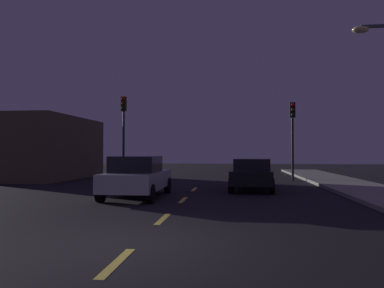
{
  "coord_description": "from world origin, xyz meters",
  "views": [
    {
      "loc": [
        1.82,
        -6.88,
        1.73
      ],
      "look_at": [
        -0.69,
        15.39,
        2.19
      ],
      "focal_mm": 34.91,
      "sensor_mm": 36.0,
      "label": 1
    }
  ],
  "objects_px": {
    "car_stopped_ahead": "(253,174)",
    "car_adjacent_lane": "(137,177)",
    "traffic_signal_left": "(124,122)",
    "traffic_signal_right": "(293,126)"
  },
  "relations": [
    {
      "from": "car_stopped_ahead",
      "to": "car_adjacent_lane",
      "type": "relative_size",
      "value": 0.99
    },
    {
      "from": "traffic_signal_left",
      "to": "car_stopped_ahead",
      "type": "relative_size",
      "value": 1.22
    },
    {
      "from": "car_adjacent_lane",
      "to": "traffic_signal_right",
      "type": "bearing_deg",
      "value": 51.15
    },
    {
      "from": "traffic_signal_right",
      "to": "traffic_signal_left",
      "type": "bearing_deg",
      "value": 179.99
    },
    {
      "from": "traffic_signal_left",
      "to": "car_adjacent_lane",
      "type": "xyz_separation_m",
      "value": [
        3.23,
        -8.85,
        -2.83
      ]
    },
    {
      "from": "traffic_signal_right",
      "to": "car_stopped_ahead",
      "type": "distance_m",
      "value": 6.76
    },
    {
      "from": "traffic_signal_right",
      "to": "car_adjacent_lane",
      "type": "height_order",
      "value": "traffic_signal_right"
    },
    {
      "from": "car_stopped_ahead",
      "to": "traffic_signal_right",
      "type": "bearing_deg",
      "value": 65.03
    },
    {
      "from": "car_stopped_ahead",
      "to": "car_adjacent_lane",
      "type": "bearing_deg",
      "value": -144.71
    },
    {
      "from": "traffic_signal_right",
      "to": "car_stopped_ahead",
      "type": "relative_size",
      "value": 1.1
    }
  ]
}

